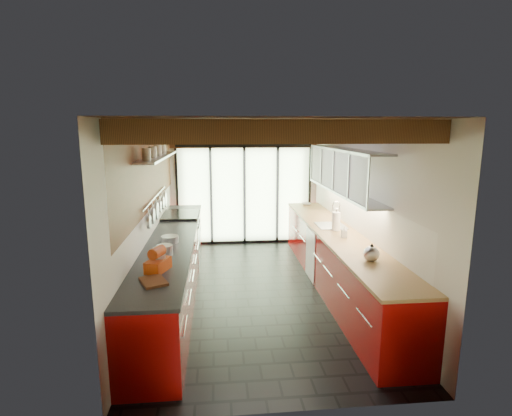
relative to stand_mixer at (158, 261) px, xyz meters
name	(u,v)px	position (x,y,z in m)	size (l,w,h in m)	color
ground	(257,291)	(1.27, 1.48, -1.03)	(5.50, 5.50, 0.00)	black
room_shell	(257,187)	(1.27, 1.48, 0.62)	(5.50, 5.50, 5.50)	silver
ceiling_beams	(254,132)	(1.27, 1.85, 1.43)	(3.14, 5.06, 4.90)	#593316
glass_door	(244,169)	(1.27, 4.17, 0.62)	(2.95, 0.10, 2.90)	#C6EAAD
left_counter	(173,266)	(-0.01, 1.48, -0.57)	(0.68, 5.00, 0.92)	#960908
range_stove	(181,239)	(-0.01, 2.93, -0.56)	(0.66, 0.90, 0.97)	silver
right_counter	(337,260)	(2.54, 1.48, -0.57)	(0.68, 5.00, 0.92)	#960908
sink_assembly	(332,224)	(2.56, 1.88, -0.07)	(0.45, 0.52, 0.43)	silver
upper_cabinets_right	(344,171)	(2.70, 1.78, 0.82)	(0.34, 3.00, 3.00)	silver
left_wall_fixtures	(158,176)	(-0.20, 1.73, 0.77)	(0.28, 2.60, 0.96)	silver
stand_mixer	(158,261)	(0.00, 0.00, 0.00)	(0.29, 0.37, 0.29)	#C23F0F
pot_large	(165,250)	(0.00, 0.58, -0.05)	(0.21, 0.21, 0.13)	silver
pot_small	(170,239)	(0.00, 1.15, -0.07)	(0.24, 0.24, 0.09)	silver
cutting_board	(153,281)	(0.00, -0.36, -0.10)	(0.23, 0.33, 0.03)	brown
kettle	(371,253)	(2.54, 0.10, -0.01)	(0.23, 0.26, 0.23)	silver
paper_towel	(336,222)	(2.54, 1.57, 0.03)	(0.17, 0.17, 0.35)	white
soap_bottle	(344,232)	(2.54, 1.16, -0.03)	(0.08, 0.08, 0.18)	silver
bowl	(306,204)	(2.54, 3.73, -0.09)	(0.19, 0.19, 0.05)	silver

